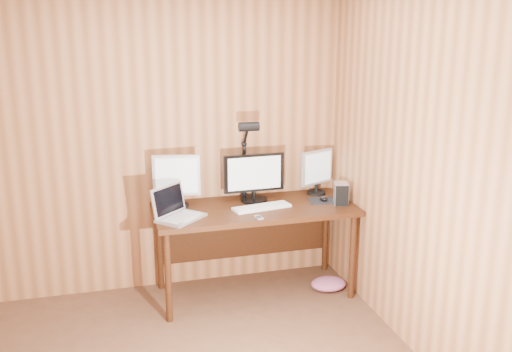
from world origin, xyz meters
name	(u,v)px	position (x,y,z in m)	size (l,w,h in m)	color
room_shell	(154,225)	(0.00, 0.00, 1.25)	(4.00, 4.00, 4.00)	brown
desk	(252,218)	(0.93, 1.70, 0.63)	(1.60, 0.70, 0.75)	#371A0B
monitor_center	(254,177)	(0.97, 1.79, 0.96)	(0.51, 0.22, 0.40)	black
monitor_left	(177,179)	(0.34, 1.80, 0.98)	(0.37, 0.18, 0.42)	black
monitor_right	(317,171)	(1.54, 1.85, 0.95)	(0.32, 0.17, 0.38)	black
laptop	(176,210)	(0.29, 1.52, 0.81)	(0.43, 0.43, 0.25)	silver
keyboard	(262,207)	(0.98, 1.58, 0.76)	(0.49, 0.22, 0.02)	white
mousepad	(324,201)	(1.53, 1.64, 0.75)	(0.24, 0.20, 0.00)	black
mouse	(324,198)	(1.53, 1.64, 0.77)	(0.07, 0.11, 0.04)	black
hard_drive	(341,193)	(1.63, 1.53, 0.84)	(0.15, 0.18, 0.17)	silver
phone	(259,217)	(0.89, 1.36, 0.76)	(0.06, 0.09, 0.01)	silver
speaker	(339,191)	(1.69, 1.70, 0.81)	(0.05, 0.05, 0.11)	black
desk_lamp	(247,148)	(0.92, 1.84, 1.19)	(0.16, 0.23, 0.71)	black
fabric_pile	(328,284)	(1.55, 1.53, 0.05)	(0.30, 0.24, 0.09)	#BD5B86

